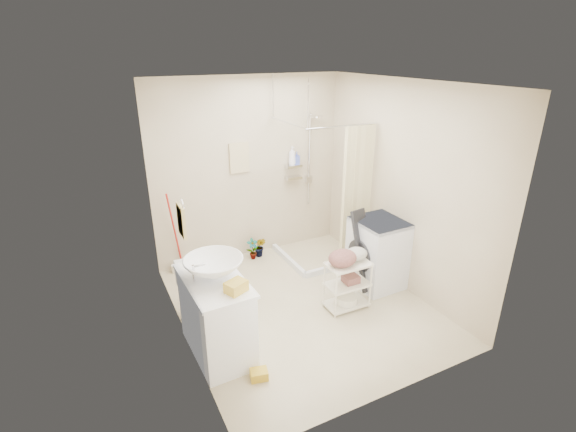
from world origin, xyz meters
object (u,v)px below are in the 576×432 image
vanity (216,316)px  laundry_rack (348,281)px  toilet (209,287)px  washing_machine (379,252)px

vanity → laundry_rack: (1.63, 0.07, -0.07)m
vanity → laundry_rack: 1.63m
vanity → toilet: 0.70m
toilet → washing_machine: 2.21m
washing_machine → laundry_rack: washing_machine is taller
washing_machine → laundry_rack: size_ratio=1.27×
laundry_rack → vanity: bearing=-176.9°
washing_machine → vanity: bearing=-172.7°
vanity → toilet: vanity is taller
toilet → washing_machine: size_ratio=0.77×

